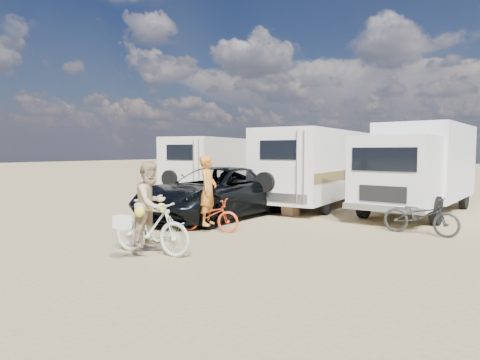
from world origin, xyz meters
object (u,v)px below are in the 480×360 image
Objects in this scene: bike_woman at (151,227)px; crate at (290,210)px; cooler at (250,206)px; box_truck at (418,169)px; dark_suv at (216,192)px; rv_left at (224,168)px; rider_man at (208,197)px; rv_main at (318,169)px; bike_man at (208,215)px; rider_woman at (151,212)px; bike_parked at (421,216)px.

bike_woman reaches higher than crate.
box_truck is at bearing 38.77° from cooler.
dark_suv reaches higher than cooler.
bike_woman reaches higher than cooler.
box_truck is at bearing -10.51° from rv_left.
rider_man is 3.77m from crate.
rv_left reaches higher than cooler.
rv_main reaches higher than crate.
cooler is at bearing -4.58° from bike_man.
dark_suv is at bearing 13.90° from rider_woman.
crate is at bearing 80.49° from bike_parked.
rv_main is 4.13× the size of bike_man.
bike_parked reaches higher than bike_man.
rv_main is 9.04m from bike_woman.
rider_man reaches higher than cooler.
rv_main is 3.74× the size of bike_parked.
bike_woman is 1.02× the size of rider_man.
dark_suv is 4.88m from bike_woman.
bike_woman is at bearing -69.58° from cooler.
box_truck is 16.29× the size of crate.
cooler is (3.39, -3.37, -1.12)m from rv_left.
rv_main reaches higher than dark_suv.
rider_man is at bearing -0.00° from bike_man.
rv_main is 3.44m from cooler.
bike_man is 2.59m from bike_woman.
cooler is (0.37, 1.49, -0.59)m from dark_suv.
bike_woman is (-3.66, -8.96, -0.96)m from box_truck.
bike_man reaches higher than cooler.
rider_woman reaches higher than bike_parked.
bike_parked is (6.00, 0.52, -0.32)m from dark_suv.
bike_man is at bearing 4.02° from bike_woman.
bike_parked is (4.35, 5.11, -0.08)m from bike_woman.
dark_suv is at bearing -95.38° from cooler.
dark_suv is (-5.31, -4.37, -0.72)m from box_truck.
dark_suv reaches higher than bike_man.
bike_parked is 4.29m from crate.
bike_parked is at bearing -74.08° from box_truck.
box_truck reaches higher than rider_man.
crate is (0.22, 6.18, -0.70)m from rider_woman.
bike_parked is (4.80, 2.55, 0.05)m from bike_man.
box_truck is 3.79× the size of bike_parked.
box_truck is 9.73m from bike_woman.
rv_main is at bearing -12.53° from rv_left.
dark_suv is 3.48× the size of bike_man.
box_truck is 6.92m from dark_suv.
rv_main reaches higher than bike_woman.
dark_suv is 6.03m from bike_parked.
rider_man reaches higher than rider_woman.
bike_man is at bearing -65.65° from rv_left.
rider_woman reaches higher than cooler.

